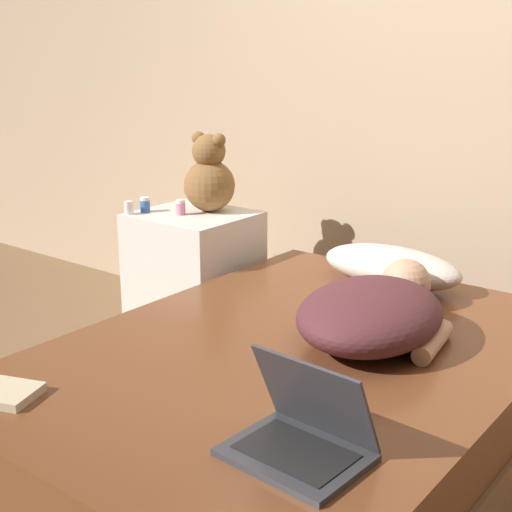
{
  "coord_description": "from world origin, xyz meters",
  "views": [
    {
      "loc": [
        1.15,
        -1.69,
        1.38
      ],
      "look_at": [
        -0.34,
        0.23,
        0.67
      ],
      "focal_mm": 50.0,
      "sensor_mm": 36.0,
      "label": 1
    }
  ],
  "objects_px": {
    "person_lying": "(375,311)",
    "bottle_blue": "(145,205)",
    "pillow": "(391,266)",
    "bottle_pink": "(181,207)",
    "bottle_white": "(129,208)",
    "book": "(5,393)",
    "teddy_bear": "(209,177)",
    "laptop": "(303,433)"
  },
  "relations": [
    {
      "from": "teddy_bear",
      "to": "book",
      "type": "distance_m",
      "value": 1.54
    },
    {
      "from": "bottle_pink",
      "to": "bottle_white",
      "type": "bearing_deg",
      "value": -144.49
    },
    {
      "from": "bottle_white",
      "to": "book",
      "type": "xyz_separation_m",
      "value": [
        0.75,
        -1.14,
        -0.2
      ]
    },
    {
      "from": "bottle_pink",
      "to": "book",
      "type": "height_order",
      "value": "bottle_pink"
    },
    {
      "from": "bottle_blue",
      "to": "bottle_pink",
      "type": "distance_m",
      "value": 0.18
    },
    {
      "from": "laptop",
      "to": "bottle_white",
      "type": "height_order",
      "value": "bottle_white"
    },
    {
      "from": "bottle_pink",
      "to": "teddy_bear",
      "type": "bearing_deg",
      "value": 70.26
    },
    {
      "from": "book",
      "to": "bottle_white",
      "type": "bearing_deg",
      "value": 123.44
    },
    {
      "from": "pillow",
      "to": "laptop",
      "type": "bearing_deg",
      "value": -71.32
    },
    {
      "from": "bottle_white",
      "to": "book",
      "type": "bearing_deg",
      "value": -56.56
    },
    {
      "from": "laptop",
      "to": "book",
      "type": "bearing_deg",
      "value": -158.35
    },
    {
      "from": "bottle_blue",
      "to": "bottle_pink",
      "type": "xyz_separation_m",
      "value": [
        0.17,
        0.06,
        0.0
      ]
    },
    {
      "from": "bottle_blue",
      "to": "laptop",
      "type": "bearing_deg",
      "value": -32.54
    },
    {
      "from": "bottle_blue",
      "to": "person_lying",
      "type": "bearing_deg",
      "value": -11.42
    },
    {
      "from": "laptop",
      "to": "bottle_pink",
      "type": "bearing_deg",
      "value": 146.19
    },
    {
      "from": "bottle_white",
      "to": "bottle_pink",
      "type": "xyz_separation_m",
      "value": [
        0.19,
        0.13,
        0.0
      ]
    },
    {
      "from": "book",
      "to": "pillow",
      "type": "bearing_deg",
      "value": 76.05
    },
    {
      "from": "laptop",
      "to": "bottle_blue",
      "type": "distance_m",
      "value": 1.8
    },
    {
      "from": "bottle_blue",
      "to": "book",
      "type": "height_order",
      "value": "bottle_blue"
    },
    {
      "from": "person_lying",
      "to": "bottle_pink",
      "type": "relative_size",
      "value": 11.3
    },
    {
      "from": "pillow",
      "to": "bottle_white",
      "type": "relative_size",
      "value": 9.7
    },
    {
      "from": "book",
      "to": "teddy_bear",
      "type": "bearing_deg",
      "value": 110.12
    },
    {
      "from": "pillow",
      "to": "laptop",
      "type": "xyz_separation_m",
      "value": [
        0.41,
        -1.21,
        -0.02
      ]
    },
    {
      "from": "pillow",
      "to": "book",
      "type": "height_order",
      "value": "pillow"
    },
    {
      "from": "pillow",
      "to": "bottle_blue",
      "type": "bearing_deg",
      "value": -167.11
    },
    {
      "from": "pillow",
      "to": "teddy_bear",
      "type": "xyz_separation_m",
      "value": [
        -0.88,
        -0.06,
        0.26
      ]
    },
    {
      "from": "bottle_blue",
      "to": "book",
      "type": "relative_size",
      "value": 0.33
    },
    {
      "from": "teddy_bear",
      "to": "bottle_pink",
      "type": "height_order",
      "value": "teddy_bear"
    },
    {
      "from": "pillow",
      "to": "book",
      "type": "distance_m",
      "value": 1.52
    },
    {
      "from": "pillow",
      "to": "laptop",
      "type": "distance_m",
      "value": 1.28
    },
    {
      "from": "laptop",
      "to": "bottle_pink",
      "type": "relative_size",
      "value": 4.71
    },
    {
      "from": "person_lying",
      "to": "book",
      "type": "bearing_deg",
      "value": -130.01
    },
    {
      "from": "person_lying",
      "to": "bottle_blue",
      "type": "distance_m",
      "value": 1.34
    },
    {
      "from": "pillow",
      "to": "bottle_pink",
      "type": "bearing_deg",
      "value": -168.13
    },
    {
      "from": "laptop",
      "to": "teddy_bear",
      "type": "bearing_deg",
      "value": 141.58
    },
    {
      "from": "pillow",
      "to": "teddy_bear",
      "type": "relative_size",
      "value": 1.62
    },
    {
      "from": "pillow",
      "to": "teddy_bear",
      "type": "height_order",
      "value": "teddy_bear"
    },
    {
      "from": "person_lying",
      "to": "book",
      "type": "height_order",
      "value": "person_lying"
    },
    {
      "from": "teddy_bear",
      "to": "person_lying",
      "type": "bearing_deg",
      "value": -22.69
    },
    {
      "from": "pillow",
      "to": "person_lying",
      "type": "bearing_deg",
      "value": -67.71
    },
    {
      "from": "pillow",
      "to": "bottle_pink",
      "type": "relative_size",
      "value": 8.44
    },
    {
      "from": "bottle_pink",
      "to": "book",
      "type": "relative_size",
      "value": 0.33
    }
  ]
}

